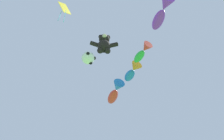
{
  "coord_description": "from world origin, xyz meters",
  "views": [
    {
      "loc": [
        1.25,
        -2.94,
        1.77
      ],
      "look_at": [
        1.75,
        5.72,
        11.64
      ],
      "focal_mm": 40.0,
      "sensor_mm": 36.0,
      "label": 1
    }
  ],
  "objects_px": {
    "soccer_ball_kite": "(88,58)",
    "fish_kite_emerald": "(143,52)",
    "fish_kite_cobalt": "(132,71)",
    "fish_kite_crimson": "(115,92)",
    "diamond_kite": "(64,9)",
    "fish_kite_violet": "(162,12)",
    "teddy_bear_kite": "(104,44)"
  },
  "relations": [
    {
      "from": "fish_kite_emerald",
      "to": "fish_kite_crimson",
      "type": "distance_m",
      "value": 4.22
    },
    {
      "from": "diamond_kite",
      "to": "fish_kite_violet",
      "type": "bearing_deg",
      "value": -12.81
    },
    {
      "from": "teddy_bear_kite",
      "to": "soccer_ball_kite",
      "type": "xyz_separation_m",
      "value": [
        -0.86,
        0.07,
        -1.33
      ]
    },
    {
      "from": "soccer_ball_kite",
      "to": "fish_kite_emerald",
      "type": "relative_size",
      "value": 0.45
    },
    {
      "from": "soccer_ball_kite",
      "to": "fish_kite_crimson",
      "type": "relative_size",
      "value": 0.32
    },
    {
      "from": "fish_kite_emerald",
      "to": "diamond_kite",
      "type": "relative_size",
      "value": 0.73
    },
    {
      "from": "teddy_bear_kite",
      "to": "fish_kite_emerald",
      "type": "xyz_separation_m",
      "value": [
        2.61,
        1.31,
        1.11
      ]
    },
    {
      "from": "diamond_kite",
      "to": "soccer_ball_kite",
      "type": "bearing_deg",
      "value": 10.68
    },
    {
      "from": "teddy_bear_kite",
      "to": "fish_kite_emerald",
      "type": "bearing_deg",
      "value": 26.7
    },
    {
      "from": "soccer_ball_kite",
      "to": "diamond_kite",
      "type": "xyz_separation_m",
      "value": [
        -1.99,
        -0.38,
        4.81
      ]
    },
    {
      "from": "fish_kite_violet",
      "to": "diamond_kite",
      "type": "relative_size",
      "value": 0.91
    },
    {
      "from": "teddy_bear_kite",
      "to": "fish_kite_crimson",
      "type": "relative_size",
      "value": 0.69
    },
    {
      "from": "fish_kite_cobalt",
      "to": "fish_kite_crimson",
      "type": "relative_size",
      "value": 0.75
    },
    {
      "from": "fish_kite_crimson",
      "to": "diamond_kite",
      "type": "bearing_deg",
      "value": -125.0
    },
    {
      "from": "soccer_ball_kite",
      "to": "fish_kite_emerald",
      "type": "bearing_deg",
      "value": 19.74
    },
    {
      "from": "soccer_ball_kite",
      "to": "fish_kite_emerald",
      "type": "xyz_separation_m",
      "value": [
        3.47,
        1.24,
        2.44
      ]
    },
    {
      "from": "fish_kite_cobalt",
      "to": "fish_kite_crimson",
      "type": "bearing_deg",
      "value": 118.53
    },
    {
      "from": "soccer_ball_kite",
      "to": "fish_kite_violet",
      "type": "bearing_deg",
      "value": -23.02
    },
    {
      "from": "soccer_ball_kite",
      "to": "fish_kite_cobalt",
      "type": "xyz_separation_m",
      "value": [
        2.99,
        3.11,
        2.54
      ]
    },
    {
      "from": "fish_kite_cobalt",
      "to": "diamond_kite",
      "type": "distance_m",
      "value": 6.49
    },
    {
      "from": "soccer_ball_kite",
      "to": "fish_kite_cobalt",
      "type": "bearing_deg",
      "value": 46.15
    },
    {
      "from": "fish_kite_violet",
      "to": "fish_kite_cobalt",
      "type": "relative_size",
      "value": 1.21
    },
    {
      "from": "teddy_bear_kite",
      "to": "fish_kite_cobalt",
      "type": "bearing_deg",
      "value": 56.16
    },
    {
      "from": "teddy_bear_kite",
      "to": "fish_kite_emerald",
      "type": "distance_m",
      "value": 3.13
    },
    {
      "from": "fish_kite_crimson",
      "to": "diamond_kite",
      "type": "height_order",
      "value": "diamond_kite"
    },
    {
      "from": "fish_kite_emerald",
      "to": "fish_kite_crimson",
      "type": "height_order",
      "value": "fish_kite_crimson"
    },
    {
      "from": "soccer_ball_kite",
      "to": "fish_kite_crimson",
      "type": "distance_m",
      "value": 5.99
    },
    {
      "from": "teddy_bear_kite",
      "to": "fish_kite_violet",
      "type": "relative_size",
      "value": 0.77
    },
    {
      "from": "teddy_bear_kite",
      "to": "diamond_kite",
      "type": "distance_m",
      "value": 4.51
    },
    {
      "from": "fish_kite_emerald",
      "to": "fish_kite_crimson",
      "type": "xyz_separation_m",
      "value": [
        -1.59,
        3.91,
        -0.04
      ]
    },
    {
      "from": "soccer_ball_kite",
      "to": "fish_kite_emerald",
      "type": "distance_m",
      "value": 4.42
    },
    {
      "from": "fish_kite_cobalt",
      "to": "fish_kite_emerald",
      "type": "bearing_deg",
      "value": -75.58
    }
  ]
}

